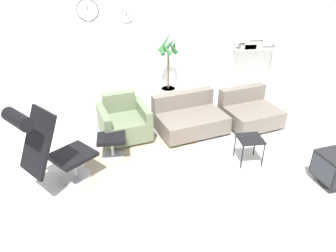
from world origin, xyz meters
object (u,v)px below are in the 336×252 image
(ottoman, at_px, (112,142))
(crt_television, at_px, (334,168))
(armchair_red, at_px, (124,122))
(side_table, at_px, (250,141))
(potted_plant, at_px, (168,73))
(lounge_chair, at_px, (47,144))
(couch_low, at_px, (189,119))
(couch_second, at_px, (249,112))
(shelf_unit, at_px, (254,42))

(ottoman, height_order, crt_television, crt_television)
(armchair_red, xyz_separation_m, side_table, (1.95, -1.10, 0.10))
(ottoman, bearing_deg, crt_television, -20.44)
(potted_plant, bearing_deg, ottoman, -119.25)
(lounge_chair, xyz_separation_m, crt_television, (3.98, -0.49, -0.48))
(lounge_chair, bearing_deg, potted_plant, 104.50)
(ottoman, height_order, side_table, side_table)
(lounge_chair, height_order, side_table, lounge_chair)
(lounge_chair, height_order, couch_low, lounge_chair)
(armchair_red, bearing_deg, couch_second, 171.06)
(potted_plant, bearing_deg, couch_low, -83.99)
(couch_low, xyz_separation_m, couch_second, (1.21, 0.09, -0.00))
(couch_second, bearing_deg, couch_low, -10.20)
(potted_plant, bearing_deg, shelf_unit, 4.66)
(couch_low, distance_m, side_table, 1.38)
(couch_low, height_order, side_table, couch_low)
(lounge_chair, bearing_deg, couch_low, 81.55)
(side_table, relative_size, shelf_unit, 0.23)
(lounge_chair, distance_m, crt_television, 4.03)
(side_table, xyz_separation_m, potted_plant, (-0.89, 2.73, 0.21))
(ottoman, distance_m, armchair_red, 0.68)
(lounge_chair, height_order, crt_television, lounge_chair)
(armchair_red, bearing_deg, shelf_unit, -162.17)
(side_table, height_order, shelf_unit, shelf_unit)
(couch_low, height_order, shelf_unit, shelf_unit)
(lounge_chair, relative_size, crt_television, 2.42)
(couch_low, bearing_deg, lounge_chair, 17.52)
(potted_plant, relative_size, shelf_unit, 0.79)
(couch_low, relative_size, shelf_unit, 0.75)
(crt_television, relative_size, shelf_unit, 0.29)
(potted_plant, xyz_separation_m, shelf_unit, (1.99, 0.16, 0.58))
(couch_second, height_order, side_table, couch_second)
(couch_low, relative_size, crt_television, 2.57)
(side_table, bearing_deg, ottoman, 168.05)
(couch_low, distance_m, shelf_unit, 2.68)
(ottoman, relative_size, crt_television, 0.83)
(lounge_chair, distance_m, couch_low, 2.70)
(armchair_red, height_order, potted_plant, potted_plant)
(couch_second, relative_size, shelf_unit, 0.62)
(couch_low, bearing_deg, crt_television, 118.08)
(side_table, distance_m, potted_plant, 2.88)
(ottoman, height_order, shelf_unit, shelf_unit)
(lounge_chair, relative_size, armchair_red, 1.34)
(armchair_red, xyz_separation_m, couch_low, (1.22, 0.07, -0.05))
(lounge_chair, relative_size, couch_low, 0.94)
(ottoman, relative_size, armchair_red, 0.46)
(armchair_red, height_order, couch_second, armchair_red)
(lounge_chair, height_order, armchair_red, lounge_chair)
(couch_low, relative_size, couch_second, 1.20)
(ottoman, distance_m, side_table, 2.22)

